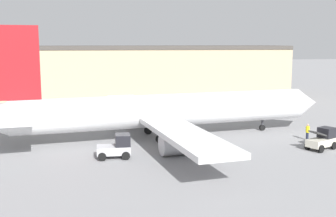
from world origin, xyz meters
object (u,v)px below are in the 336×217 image
object	(u,v)px
ground_crew_worker	(308,131)
belt_loader_truck	(323,139)
airplane	(159,111)
baggage_tug	(117,147)

from	to	relation	value
ground_crew_worker	belt_loader_truck	world-z (taller)	belt_loader_truck
airplane	ground_crew_worker	bearing A→B (deg)	-21.66
airplane	belt_loader_truck	xyz separation A→B (m)	(15.46, -7.54, -2.06)
airplane	belt_loader_truck	world-z (taller)	airplane
ground_crew_worker	belt_loader_truck	xyz separation A→B (m)	(-0.44, -3.92, 0.06)
ground_crew_worker	airplane	bearing A→B (deg)	-6.46
airplane	baggage_tug	xyz separation A→B (m)	(-4.99, -7.30, -2.07)
baggage_tug	belt_loader_truck	size ratio (longest dim) A/B	0.88
ground_crew_worker	baggage_tug	distance (m)	21.21
airplane	baggage_tug	distance (m)	9.08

